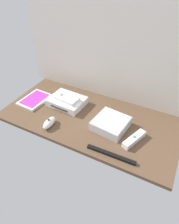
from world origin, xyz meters
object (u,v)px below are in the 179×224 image
Objects in this scene: game_console at (67,101)px; remote_wand at (134,139)px; remote_classic_pad at (67,98)px; mini_computer at (111,123)px; remote_nunchuk at (49,123)px; sensor_bar at (111,155)px; game_case at (35,100)px.

game_console reaches higher than remote_wand.
remote_classic_pad is (-45.43, 9.93, 3.90)cm from remote_wand.
mini_computer is 1.25× the size of remote_wand.
game_console is 1.44× the size of remote_wand.
mini_computer is 14.93cm from remote_wand.
remote_nunchuk is 20.26cm from remote_classic_pad.
mini_computer is at bearing -3.42° from remote_classic_pad.
mini_computer is 31.79cm from remote_classic_pad.
game_console is 2.13× the size of remote_nunchuk.
remote_classic_pad is at bearing 147.37° from sensor_bar.
game_console reaches higher than game_case.
game_case is at bearing -163.83° from remote_wand.
remote_wand is 0.99× the size of remote_classic_pad.
mini_computer is 0.96× the size of game_case.
mini_computer is 19.49cm from sensor_bar.
game_case reaches higher than sensor_bar.
remote_classic_pad reaches higher than game_console.
remote_nunchuk is (22.28, -14.72, 1.28)cm from game_case.
remote_classic_pad is 0.64× the size of sensor_bar.
sensor_bar is at bearing -24.29° from remote_classic_pad.
remote_classic_pad is (21.16, 5.22, 4.65)cm from game_case.
remote_nunchuk is (-44.30, -10.01, 0.53)cm from remote_wand.
game_case is (-20.47, -6.14, -1.44)cm from game_console.
remote_classic_pad is (-31.15, 5.71, 2.77)cm from mini_computer.
mini_computer reaches higher than remote_wand.
mini_computer is 52.34cm from game_case.
remote_wand reaches higher than game_case.
game_console is at bearing 146.83° from sensor_bar.
mini_computer is at bearing 22.32° from remote_nunchuk.
remote_classic_pad is (0.68, -0.93, 3.21)cm from game_console.
game_console is 46.45cm from sensor_bar.
game_case is 0.82× the size of sensor_bar.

